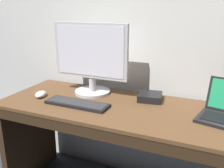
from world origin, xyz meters
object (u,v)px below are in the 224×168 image
(external_monitor, at_px, (91,58))
(wired_keyboard, at_px, (77,104))
(computer_mouse, at_px, (41,94))
(external_drive_box, at_px, (150,97))

(external_monitor, height_order, wired_keyboard, external_monitor)
(computer_mouse, distance_m, external_drive_box, 0.77)
(wired_keyboard, height_order, computer_mouse, computer_mouse)
(external_monitor, xyz_separation_m, wired_keyboard, (0.02, -0.24, -0.25))
(wired_keyboard, relative_size, computer_mouse, 3.81)
(wired_keyboard, xyz_separation_m, computer_mouse, (-0.32, 0.03, 0.01))
(external_monitor, bearing_deg, computer_mouse, -145.20)
(external_drive_box, bearing_deg, external_monitor, -174.81)
(computer_mouse, bearing_deg, external_drive_box, 1.78)
(computer_mouse, relative_size, external_drive_box, 0.71)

